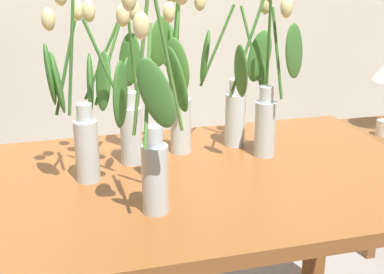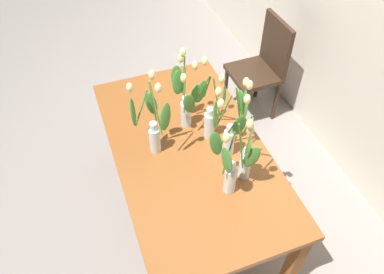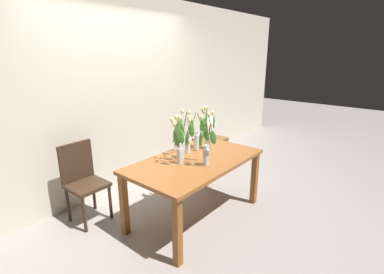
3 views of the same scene
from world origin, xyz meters
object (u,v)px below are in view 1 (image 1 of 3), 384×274
object	(u,v)px
tulip_vase_2	(176,89)
pillar_candle	(382,128)
tulip_vase_3	(121,104)
dining_table	(162,208)
tulip_vase_4	(154,133)
tulip_vase_5	(83,115)
tulip_vase_1	(265,93)
tulip_vase_0	(235,96)

from	to	relation	value
tulip_vase_2	pillar_candle	size ratio (longest dim) A/B	7.20
tulip_vase_3	pillar_candle	bearing A→B (deg)	21.36
tulip_vase_2	tulip_vase_3	distance (m)	0.20
tulip_vase_3	pillar_candle	xyz separation A→B (m)	(1.28, 0.50, -0.35)
dining_table	tulip_vase_3	bearing A→B (deg)	118.96
dining_table	tulip_vase_4	world-z (taller)	tulip_vase_4
tulip_vase_2	tulip_vase_3	size ratio (longest dim) A/B	1.07
tulip_vase_3	tulip_vase_5	bearing A→B (deg)	-138.31
pillar_candle	tulip_vase_1	bearing A→B (deg)	-146.42
dining_table	pillar_candle	size ratio (longest dim) A/B	21.33
tulip_vase_0	pillar_candle	bearing A→B (deg)	26.12
tulip_vase_3	tulip_vase_4	xyz separation A→B (m)	(0.03, -0.35, 0.02)
tulip_vase_5	pillar_candle	xyz separation A→B (m)	(1.40, 0.61, -0.35)
tulip_vase_1	tulip_vase_4	distance (m)	0.51
dining_table	tulip_vase_3	world-z (taller)	tulip_vase_3
tulip_vase_1	tulip_vase_4	world-z (taller)	tulip_vase_4
tulip_vase_0	tulip_vase_3	size ratio (longest dim) A/B	1.01
dining_table	tulip_vase_4	bearing A→B (deg)	-107.24
tulip_vase_0	dining_table	bearing A→B (deg)	-143.74
dining_table	tulip_vase_5	size ratio (longest dim) A/B	2.87
tulip_vase_3	tulip_vase_4	distance (m)	0.36
tulip_vase_3	tulip_vase_5	world-z (taller)	tulip_vase_5
tulip_vase_3	tulip_vase_0	bearing A→B (deg)	9.28
tulip_vase_1	tulip_vase_5	world-z (taller)	tulip_vase_1
tulip_vase_2	tulip_vase_5	size ratio (longest dim) A/B	0.97
dining_table	tulip_vase_3	xyz separation A→B (m)	(-0.09, 0.16, 0.29)
tulip_vase_2	dining_table	bearing A→B (deg)	-114.04
dining_table	tulip_vase_4	xyz separation A→B (m)	(-0.06, -0.20, 0.30)
tulip_vase_4	tulip_vase_5	bearing A→B (deg)	121.29
tulip_vase_0	tulip_vase_5	world-z (taller)	tulip_vase_5
tulip_vase_0	pillar_candle	distance (m)	1.04
tulip_vase_5	pillar_candle	distance (m)	1.57
pillar_candle	tulip_vase_3	bearing A→B (deg)	-158.64
tulip_vase_5	pillar_candle	size ratio (longest dim) A/B	7.43
tulip_vase_4	tulip_vase_5	distance (m)	0.29
tulip_vase_2	tulip_vase_3	bearing A→B (deg)	-160.29
dining_table	tulip_vase_1	size ratio (longest dim) A/B	2.80
pillar_candle	tulip_vase_5	bearing A→B (deg)	-156.49
tulip_vase_0	tulip_vase_4	bearing A→B (deg)	-130.92
dining_table	tulip_vase_2	size ratio (longest dim) A/B	2.96
dining_table	tulip_vase_0	world-z (taller)	tulip_vase_0
tulip_vase_1	tulip_vase_4	size ratio (longest dim) A/B	1.00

